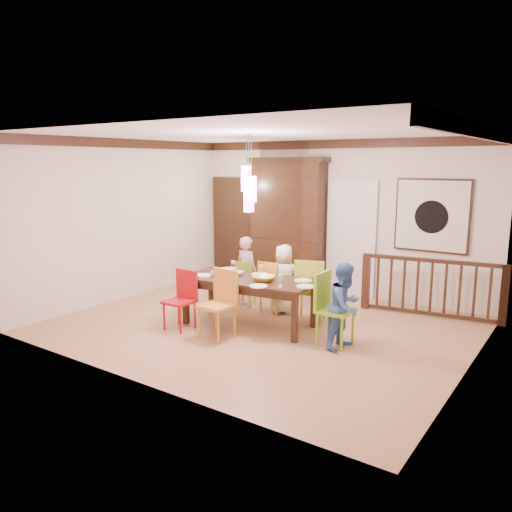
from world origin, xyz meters
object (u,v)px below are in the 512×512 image
Objects in this scene: dining_table at (249,284)px; balustrade at (431,287)px; person_far_left at (247,272)px; person_end_right at (345,306)px; chair_end_right at (336,304)px; person_far_mid at (284,279)px; china_hutch at (288,224)px; chair_far_left at (245,280)px.

dining_table is 3.00m from balustrade.
person_far_left reaches higher than person_end_right.
person_far_mid is at bearing 56.97° from chair_end_right.
person_far_mid reaches higher than dining_table.
person_end_right is at bearing -112.80° from balustrade.
balustrade is at bearing -19.37° from chair_end_right.
person_end_right is at bearing -8.75° from dining_table.
china_hutch is (-0.77, 2.41, 0.63)m from dining_table.
person_far_left reaches higher than balustrade.
chair_end_right reaches higher than dining_table.
person_end_right is (1.52, -0.91, 0.01)m from person_far_mid.
china_hutch reaches higher than chair_end_right.
chair_end_right is 3.36m from china_hutch.
dining_table is 0.81× the size of china_hutch.
dining_table is at bearing -72.26° from china_hutch.
person_far_left is at bearing 120.17° from dining_table.
china_hutch is 3.06m from balustrade.
person_end_right is (2.26, -0.87, -0.03)m from person_far_left.
chair_end_right is 0.44× the size of balustrade.
balustrade reaches higher than dining_table.
balustrade is 1.84× the size of person_far_left.
chair_end_right is at bearing 85.60° from person_end_right.
balustrade is at bearing -175.51° from chair_far_left.
person_far_left is at bearing 75.83° from person_end_right.
person_far_mid is at bearing -60.77° from china_hutch.
dining_table is 0.88m from person_far_mid.
china_hutch is 2.09× the size of person_far_left.
person_far_mid is 1.77m from person_end_right.
person_far_left is (-2.10, 0.84, 0.04)m from chair_end_right.
chair_end_right is 0.81× the size of person_far_left.
dining_table is at bearing 95.64° from person_end_right.
chair_far_left is at bearing -86.72° from china_hutch.
person_end_right is (1.61, -0.04, -0.07)m from dining_table.
chair_end_right is 2.19m from balustrade.
chair_end_right is at bearing 139.75° from chair_far_left.
chair_end_right is at bearing -7.67° from dining_table.
person_far_mid is (0.09, 0.87, -0.08)m from dining_table.
chair_end_right reaches higher than balustrade.
chair_far_left is at bearing 68.31° from chair_end_right.
china_hutch is 1.91m from person_far_mid.
china_hutch reaches higher than balustrade.
person_far_mid is at bearing 76.55° from dining_table.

